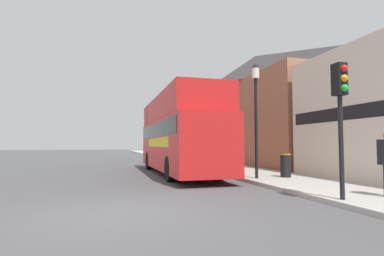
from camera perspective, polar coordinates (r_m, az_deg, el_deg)
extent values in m
plane|color=#4C4C4F|center=(27.91, -15.63, -6.29)|extent=(144.00, 144.00, 0.00)
cube|color=#ADAAA3|center=(25.96, 0.57, -6.49)|extent=(3.59, 108.00, 0.14)
cube|color=black|center=(12.50, 31.39, 3.02)|extent=(0.12, 9.11, 0.55)
cube|color=#9E664C|center=(25.88, 12.10, 0.27)|extent=(6.00, 18.41, 6.19)
pyramid|color=#383333|center=(26.55, 11.98, 10.18)|extent=(6.00, 18.41, 2.97)
cube|color=red|center=(15.97, -2.63, -3.21)|extent=(2.51, 10.87, 2.50)
cube|color=yellow|center=(15.44, -2.16, -2.75)|extent=(2.51, 5.98, 0.45)
cube|color=black|center=(15.99, -2.63, -0.52)|extent=(2.54, 10.00, 0.70)
cube|color=red|center=(16.02, -2.62, 1.44)|extent=(2.51, 10.00, 0.10)
cube|color=red|center=(15.85, -6.85, 3.79)|extent=(0.11, 9.99, 1.15)
cube|color=red|center=(16.40, 1.47, 3.53)|extent=(0.11, 9.99, 1.15)
cube|color=red|center=(11.37, 3.23, 6.56)|extent=(2.47, 0.08, 1.15)
cube|color=red|center=(20.21, -5.40, 2.26)|extent=(2.48, 1.53, 1.15)
cylinder|color=black|center=(19.11, -8.26, -6.21)|extent=(0.28, 1.08, 1.08)
cylinder|color=black|center=(19.53, -1.75, -6.18)|extent=(0.28, 1.08, 1.08)
cylinder|color=black|center=(12.69, -4.25, -7.75)|extent=(0.28, 1.08, 1.08)
cylinder|color=black|center=(13.33, 5.23, -7.54)|extent=(0.28, 1.08, 1.08)
cube|color=black|center=(24.25, -5.38, -5.61)|extent=(1.79, 4.54, 0.72)
cube|color=black|center=(24.10, -5.31, -4.17)|extent=(1.55, 2.19, 0.50)
cylinder|color=black|center=(25.50, -7.76, -5.97)|extent=(0.21, 0.63, 0.63)
cylinder|color=black|center=(25.79, -4.23, -5.96)|extent=(0.21, 0.63, 0.63)
cylinder|color=black|center=(22.74, -6.69, -6.31)|extent=(0.21, 0.63, 0.63)
cylinder|color=black|center=(23.06, -2.75, -6.29)|extent=(0.21, 0.63, 0.63)
cylinder|color=black|center=(8.68, 26.54, -3.26)|extent=(0.12, 0.12, 2.69)
cube|color=black|center=(8.85, 26.24, 8.29)|extent=(0.28, 0.31, 0.85)
sphere|color=red|center=(8.78, 26.95, 10.10)|extent=(0.19, 0.19, 0.19)
sphere|color=orange|center=(8.72, 26.99, 8.47)|extent=(0.19, 0.19, 0.19)
sphere|color=green|center=(8.68, 27.03, 6.82)|extent=(0.19, 0.19, 0.19)
cylinder|color=black|center=(12.98, 12.11, 0.02)|extent=(0.13, 0.13, 4.25)
cylinder|color=silver|center=(13.32, 11.99, 10.16)|extent=(0.32, 0.32, 0.45)
cone|color=black|center=(13.40, 11.98, 11.56)|extent=(0.35, 0.35, 0.22)
cylinder|color=black|center=(21.05, 0.95, -0.96)|extent=(0.13, 0.13, 4.48)
cylinder|color=silver|center=(21.29, 0.94, 5.69)|extent=(0.32, 0.32, 0.45)
cone|color=black|center=(21.34, 0.94, 6.58)|extent=(0.35, 0.35, 0.22)
cylinder|color=black|center=(29.49, -3.70, -1.60)|extent=(0.13, 0.13, 4.48)
cylinder|color=silver|center=(29.66, -3.69, 3.17)|extent=(0.32, 0.32, 0.45)
cone|color=black|center=(29.70, -3.68, 3.81)|extent=(0.35, 0.35, 0.22)
cylinder|color=black|center=(13.75, 17.39, -6.78)|extent=(0.44, 0.44, 1.03)
cylinder|color=#B28E1E|center=(13.72, 17.36, -4.79)|extent=(0.48, 0.48, 0.06)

